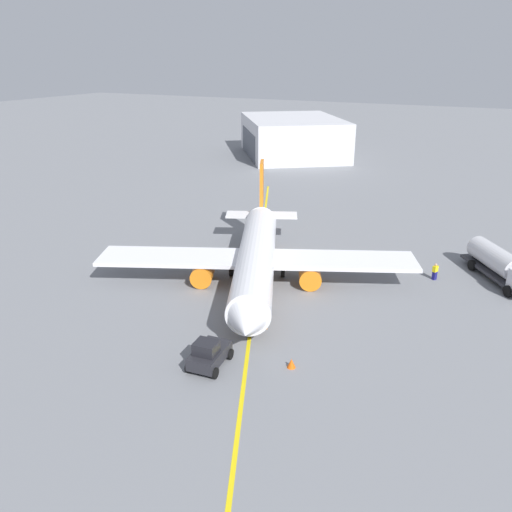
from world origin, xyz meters
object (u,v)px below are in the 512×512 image
at_px(fuel_tanker, 501,264).
at_px(refueling_worker, 435,272).
at_px(pushback_tug, 209,354).
at_px(safety_cone_nose, 291,363).
at_px(airplane, 256,258).

bearing_deg(fuel_tanker, refueling_worker, -65.95).
bearing_deg(pushback_tug, safety_cone_nose, 114.51).
relative_size(airplane, fuel_tanker, 3.10).
distance_m(pushback_tug, safety_cone_nose, 5.94).
bearing_deg(refueling_worker, airplane, -61.45).
relative_size(fuel_tanker, refueling_worker, 5.72).
distance_m(refueling_worker, safety_cone_nose, 21.72).
height_order(fuel_tanker, refueling_worker, fuel_tanker).
bearing_deg(pushback_tug, airplane, -166.92).
relative_size(airplane, refueling_worker, 17.71).
xyz_separation_m(fuel_tanker, safety_cone_nose, (23.15, -12.58, -1.37)).
bearing_deg(fuel_tanker, safety_cone_nose, -28.51).
relative_size(fuel_tanker, pushback_tug, 2.60).
relative_size(pushback_tug, safety_cone_nose, 5.41).
relative_size(fuel_tanker, safety_cone_nose, 14.05).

